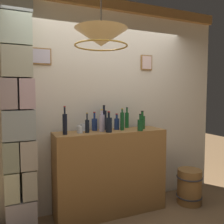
% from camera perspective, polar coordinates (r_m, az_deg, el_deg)
% --- Properties ---
extents(panelled_rear_partition, '(3.78, 0.15, 2.87)m').
position_cam_1_polar(panelled_rear_partition, '(3.33, -2.32, 3.24)').
color(panelled_rear_partition, beige).
rests_on(panelled_rear_partition, ground).
extents(stone_pillar, '(0.37, 0.36, 2.80)m').
position_cam_1_polar(stone_pillar, '(2.95, -21.61, 0.72)').
color(stone_pillar, '#B2A8AA').
rests_on(stone_pillar, ground).
extents(bar_shelf_unit, '(1.47, 0.42, 1.10)m').
position_cam_1_polar(bar_shelf_unit, '(3.24, -0.37, -14.21)').
color(bar_shelf_unit, olive).
rests_on(bar_shelf_unit, ground).
extents(liquor_bottle_bourbon, '(0.07, 0.07, 0.25)m').
position_cam_1_polar(liquor_bottle_bourbon, '(3.12, -4.24, -2.88)').
color(liquor_bottle_bourbon, navy).
rests_on(liquor_bottle_bourbon, bar_shelf_unit).
extents(liquor_bottle_rye, '(0.08, 0.08, 0.25)m').
position_cam_1_polar(liquor_bottle_rye, '(3.27, 7.27, -2.36)').
color(liquor_bottle_rye, '#195123').
rests_on(liquor_bottle_rye, bar_shelf_unit).
extents(liquor_bottle_gin, '(0.05, 0.05, 0.29)m').
position_cam_1_polar(liquor_bottle_gin, '(3.14, 2.46, -2.15)').
color(liquor_bottle_gin, '#184C25').
rests_on(liquor_bottle_gin, bar_shelf_unit).
extents(liquor_bottle_vermouth, '(0.07, 0.07, 0.28)m').
position_cam_1_polar(liquor_bottle_vermouth, '(3.05, -2.47, -2.52)').
color(liquor_bottle_vermouth, silver).
rests_on(liquor_bottle_vermouth, bar_shelf_unit).
extents(liquor_bottle_sherry, '(0.07, 0.07, 0.22)m').
position_cam_1_polar(liquor_bottle_sherry, '(3.11, 6.82, -2.99)').
color(liquor_bottle_sherry, '#184D25').
rests_on(liquor_bottle_sherry, bar_shelf_unit).
extents(liquor_bottle_tequila, '(0.05, 0.05, 0.25)m').
position_cam_1_polar(liquor_bottle_tequila, '(2.96, -5.99, -3.27)').
color(liquor_bottle_tequila, black).
rests_on(liquor_bottle_tequila, bar_shelf_unit).
extents(liquor_bottle_scotch, '(0.05, 0.05, 0.29)m').
position_cam_1_polar(liquor_bottle_scotch, '(3.37, 3.60, -1.82)').
color(liquor_bottle_scotch, '#175423').
rests_on(liquor_bottle_scotch, bar_shelf_unit).
extents(liquor_bottle_brandy, '(0.08, 0.08, 0.27)m').
position_cam_1_polar(liquor_bottle_brandy, '(2.98, -0.78, -2.98)').
color(liquor_bottle_brandy, black).
rests_on(liquor_bottle_brandy, bar_shelf_unit).
extents(liquor_bottle_vodka, '(0.07, 0.07, 0.22)m').
position_cam_1_polar(liquor_bottle_vodka, '(3.20, 1.14, -2.74)').
color(liquor_bottle_vodka, navy).
rests_on(liquor_bottle_vodka, bar_shelf_unit).
extents(liquor_bottle_rum, '(0.05, 0.05, 0.34)m').
position_cam_1_polar(liquor_bottle_rum, '(2.86, -11.26, -2.74)').
color(liquor_bottle_rum, black).
rests_on(liquor_bottle_rum, bar_shelf_unit).
extents(liquor_bottle_port, '(0.07, 0.07, 0.33)m').
position_cam_1_polar(liquor_bottle_port, '(3.18, -1.94, -1.83)').
color(liquor_bottle_port, black).
rests_on(liquor_bottle_port, bar_shelf_unit).
extents(glass_tumbler_rocks, '(0.07, 0.07, 0.09)m').
position_cam_1_polar(glass_tumbler_rocks, '(2.95, -7.77, -4.18)').
color(glass_tumbler_rocks, silver).
rests_on(glass_tumbler_rocks, bar_shelf_unit).
extents(glass_tumbler_highball, '(0.07, 0.07, 0.09)m').
position_cam_1_polar(glass_tumbler_highball, '(3.11, -6.99, -3.67)').
color(glass_tumbler_highball, silver).
rests_on(glass_tumbler_highball, bar_shelf_unit).
extents(pendant_lamp, '(0.52, 0.52, 0.45)m').
position_cam_1_polar(pendant_lamp, '(2.38, -2.63, 17.29)').
color(pendant_lamp, beige).
extents(wooden_barrel, '(0.37, 0.37, 0.50)m').
position_cam_1_polar(wooden_barrel, '(3.75, 18.08, -16.65)').
color(wooden_barrel, olive).
rests_on(wooden_barrel, ground).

